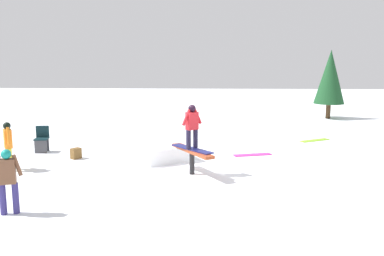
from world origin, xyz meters
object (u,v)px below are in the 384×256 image
object	(u,v)px
loose_snowboard_magenta	(252,155)
loose_snowboard_lime	(315,140)
bystander_brown	(8,178)
main_rider_on_rail	(192,128)
pine_tree_near	(330,77)
rail_feature	(192,154)
folding_chair	(42,140)
bystander_orange	(8,143)
backpack_on_snow	(76,153)

from	to	relation	value
loose_snowboard_magenta	loose_snowboard_lime	size ratio (longest dim) A/B	1.00
loose_snowboard_magenta	bystander_brown	bearing A→B (deg)	29.22
main_rider_on_rail	pine_tree_near	size ratio (longest dim) A/B	0.38
main_rider_on_rail	pine_tree_near	distance (m)	12.78
rail_feature	pine_tree_near	xyz separation A→B (m)	(-10.85, 6.70, 1.56)
rail_feature	folding_chair	distance (m)	5.85
bystander_orange	loose_snowboard_lime	size ratio (longest dim) A/B	1.10
backpack_on_snow	pine_tree_near	distance (m)	14.09
main_rider_on_rail	loose_snowboard_lime	xyz separation A→B (m)	(-4.86, 4.57, -1.28)
bystander_brown	bystander_orange	xyz separation A→B (m)	(-3.39, -1.59, 0.01)
rail_feature	loose_snowboard_lime	xyz separation A→B (m)	(-4.86, 4.57, -0.58)
bystander_brown	backpack_on_snow	bearing A→B (deg)	73.01
loose_snowboard_magenta	backpack_on_snow	size ratio (longest dim) A/B	3.75
bystander_brown	backpack_on_snow	world-z (taller)	bystander_brown
pine_tree_near	folding_chair	bearing A→B (deg)	-55.34
loose_snowboard_lime	backpack_on_snow	distance (m)	8.95
main_rider_on_rail	bystander_orange	size ratio (longest dim) A/B	0.96
bystander_orange	backpack_on_snow	distance (m)	2.15
bystander_orange	bystander_brown	bearing A→B (deg)	173.68
rail_feature	backpack_on_snow	world-z (taller)	rail_feature
main_rider_on_rail	backpack_on_snow	xyz separation A→B (m)	(-1.65, -3.78, -1.12)
bystander_brown	bystander_orange	world-z (taller)	bystander_orange
bystander_brown	pine_tree_near	distance (m)	17.50
bystander_orange	pine_tree_near	world-z (taller)	pine_tree_near
rail_feature	bystander_brown	world-z (taller)	bystander_brown
bystander_orange	backpack_on_snow	xyz separation A→B (m)	(-1.42, 1.50, -0.61)
main_rider_on_rail	bystander_orange	world-z (taller)	main_rider_on_rail
bystander_brown	rail_feature	bearing A→B (deg)	22.47
loose_snowboard_magenta	folding_chair	size ratio (longest dim) A/B	1.45
bystander_brown	backpack_on_snow	distance (m)	4.85
bystander_brown	loose_snowboard_lime	size ratio (longest dim) A/B	1.08
folding_chair	loose_snowboard_magenta	bearing A→B (deg)	-9.75
bystander_brown	pine_tree_near	size ratio (longest dim) A/B	0.39
bystander_brown	loose_snowboard_lime	distance (m)	11.54
main_rider_on_rail	pine_tree_near	xyz separation A→B (m)	(-10.85, 6.70, 0.85)
loose_snowboard_lime	folding_chair	size ratio (longest dim) A/B	1.45
bystander_brown	folding_chair	xyz separation A→B (m)	(-5.75, -1.55, -0.36)
folding_chair	pine_tree_near	distance (m)	14.62
main_rider_on_rail	bystander_brown	size ratio (longest dim) A/B	0.97
main_rider_on_rail	folding_chair	distance (m)	5.91
loose_snowboard_magenta	pine_tree_near	world-z (taller)	pine_tree_near
rail_feature	loose_snowboard_magenta	world-z (taller)	rail_feature
bystander_brown	main_rider_on_rail	bearing A→B (deg)	22.47
main_rider_on_rail	backpack_on_snow	distance (m)	4.28
rail_feature	main_rider_on_rail	bearing A→B (deg)	0.00
bystander_orange	pine_tree_near	xyz separation A→B (m)	(-10.61, 11.98, 1.36)
main_rider_on_rail	bystander_brown	world-z (taller)	main_rider_on_rail
main_rider_on_rail	bystander_brown	bearing A→B (deg)	-90.69
main_rider_on_rail	loose_snowboard_magenta	distance (m)	3.29
bystander_orange	folding_chair	world-z (taller)	bystander_orange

